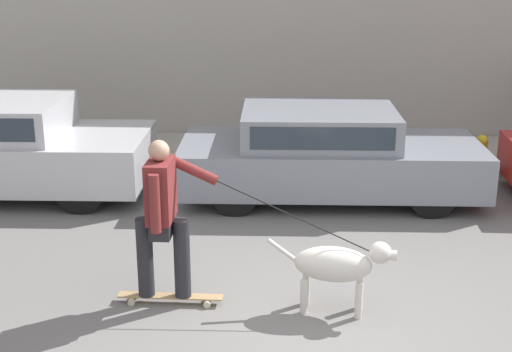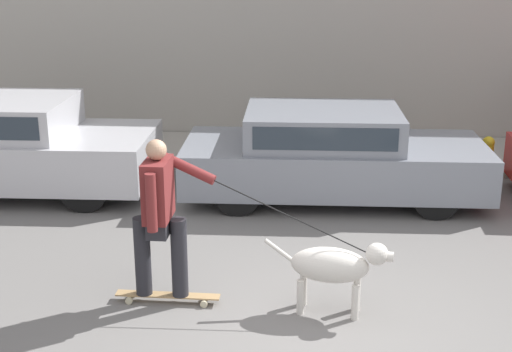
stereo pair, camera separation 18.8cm
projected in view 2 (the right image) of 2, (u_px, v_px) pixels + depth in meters
name	position (u px, v px, depth m)	size (l,w,h in m)	color
ground_plane	(315.00, 343.00, 6.27)	(36.00, 36.00, 0.00)	slate
sidewalk_curb	(313.00, 153.00, 11.86)	(30.00, 1.94, 0.13)	#A39E93
parked_car_0	(11.00, 146.00, 10.05)	(3.96, 1.91, 1.33)	black
parked_car_1	(331.00, 156.00, 9.75)	(4.13, 1.77, 1.25)	black
dog	(334.00, 266.00, 6.65)	(1.21, 0.44, 0.74)	beige
skateboarder	(160.00, 213.00, 6.71)	(2.51, 0.65, 1.65)	beige
fire_hydrant	(487.00, 159.00, 10.43)	(0.18, 0.18, 0.71)	gold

